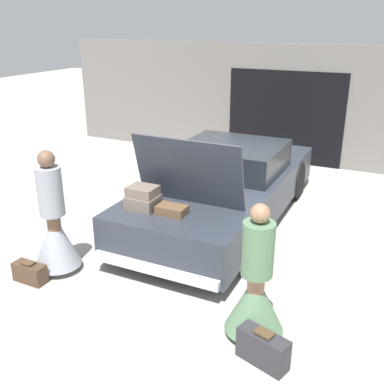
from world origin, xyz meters
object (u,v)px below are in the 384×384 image
person_left (55,229)px  suitcase_beside_left_person (30,273)px  suitcase_beside_right_person (263,348)px  person_right (255,291)px  car (226,187)px

person_left → suitcase_beside_left_person: bearing=-21.1°
suitcase_beside_right_person → person_right: bearing=120.0°
suitcase_beside_right_person → suitcase_beside_left_person: bearing=177.7°
person_left → car: bearing=147.3°
car → suitcase_beside_right_person: bearing=-62.2°
car → suitcase_beside_right_person: size_ratio=8.57×
suitcase_beside_left_person → suitcase_beside_right_person: bearing=-2.3°
car → suitcase_beside_left_person: 3.49m
suitcase_beside_left_person → suitcase_beside_right_person: suitcase_beside_right_person is taller
car → suitcase_beside_left_person: size_ratio=10.64×
person_left → suitcase_beside_left_person: person_left is taller
car → suitcase_beside_right_person: car is taller
person_left → person_right: bearing=83.0°
person_left → person_right: (2.92, -0.15, -0.06)m
person_left → suitcase_beside_left_person: size_ratio=3.72×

